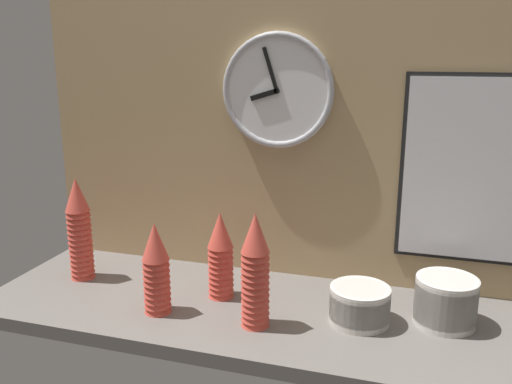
{
  "coord_description": "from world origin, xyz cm",
  "views": [
    {
      "loc": [
        41.85,
        -136.52,
        71.26
      ],
      "look_at": [
        -1.49,
        4.0,
        32.73
      ],
      "focal_mm": 38.0,
      "sensor_mm": 36.0,
      "label": 1
    }
  ],
  "objects_px": {
    "cup_stack_far_left": "(79,229)",
    "wall_clock": "(277,91)",
    "bowl_stack_far_right": "(446,300)",
    "bowl_stack_right": "(360,304)",
    "cup_stack_center_left": "(156,268)",
    "cup_stack_center": "(221,255)",
    "cup_stack_center_right": "(255,271)",
    "menu_board": "(465,170)"
  },
  "relations": [
    {
      "from": "cup_stack_center_left",
      "to": "menu_board",
      "type": "height_order",
      "value": "menu_board"
    },
    {
      "from": "cup_stack_center",
      "to": "bowl_stack_far_right",
      "type": "height_order",
      "value": "cup_stack_center"
    },
    {
      "from": "cup_stack_center_left",
      "to": "bowl_stack_right",
      "type": "bearing_deg",
      "value": 11.18
    },
    {
      "from": "bowl_stack_right",
      "to": "cup_stack_far_left",
      "type": "bearing_deg",
      "value": 177.76
    },
    {
      "from": "wall_clock",
      "to": "cup_stack_far_left",
      "type": "bearing_deg",
      "value": -160.35
    },
    {
      "from": "cup_stack_far_left",
      "to": "cup_stack_center",
      "type": "xyz_separation_m",
      "value": [
        0.48,
        0.0,
        -0.03
      ]
    },
    {
      "from": "bowl_stack_far_right",
      "to": "wall_clock",
      "type": "xyz_separation_m",
      "value": [
        -0.52,
        0.19,
        0.53
      ]
    },
    {
      "from": "cup_stack_center",
      "to": "bowl_stack_right",
      "type": "height_order",
      "value": "cup_stack_center"
    },
    {
      "from": "cup_stack_center_left",
      "to": "bowl_stack_right",
      "type": "distance_m",
      "value": 0.56
    },
    {
      "from": "bowl_stack_far_right",
      "to": "bowl_stack_right",
      "type": "relative_size",
      "value": 1.0
    },
    {
      "from": "cup_stack_far_left",
      "to": "wall_clock",
      "type": "bearing_deg",
      "value": 19.65
    },
    {
      "from": "cup_stack_center",
      "to": "menu_board",
      "type": "height_order",
      "value": "menu_board"
    },
    {
      "from": "cup_stack_center_left",
      "to": "cup_stack_far_left",
      "type": "distance_m",
      "value": 0.37
    },
    {
      "from": "cup_stack_far_left",
      "to": "bowl_stack_right",
      "type": "height_order",
      "value": "cup_stack_far_left"
    },
    {
      "from": "bowl_stack_far_right",
      "to": "wall_clock",
      "type": "bearing_deg",
      "value": 160.13
    },
    {
      "from": "bowl_stack_far_right",
      "to": "menu_board",
      "type": "xyz_separation_m",
      "value": [
        0.03,
        0.2,
        0.31
      ]
    },
    {
      "from": "cup_stack_center",
      "to": "wall_clock",
      "type": "distance_m",
      "value": 0.52
    },
    {
      "from": "cup_stack_far_left",
      "to": "wall_clock",
      "type": "distance_m",
      "value": 0.76
    },
    {
      "from": "cup_stack_center_right",
      "to": "bowl_stack_right",
      "type": "bearing_deg",
      "value": 21.18
    },
    {
      "from": "cup_stack_center",
      "to": "wall_clock",
      "type": "bearing_deg",
      "value": 61.71
    },
    {
      "from": "cup_stack_far_left",
      "to": "wall_clock",
      "type": "relative_size",
      "value": 0.95
    },
    {
      "from": "cup_stack_center_right",
      "to": "menu_board",
      "type": "distance_m",
      "value": 0.67
    },
    {
      "from": "wall_clock",
      "to": "menu_board",
      "type": "height_order",
      "value": "wall_clock"
    },
    {
      "from": "cup_stack_center",
      "to": "menu_board",
      "type": "relative_size",
      "value": 0.48
    },
    {
      "from": "cup_stack_far_left",
      "to": "cup_stack_center_right",
      "type": "distance_m",
      "value": 0.64
    },
    {
      "from": "cup_stack_far_left",
      "to": "bowl_stack_far_right",
      "type": "bearing_deg",
      "value": 1.15
    },
    {
      "from": "cup_stack_center_right",
      "to": "menu_board",
      "type": "height_order",
      "value": "menu_board"
    },
    {
      "from": "cup_stack_far_left",
      "to": "bowl_stack_right",
      "type": "bearing_deg",
      "value": -2.24
    },
    {
      "from": "menu_board",
      "to": "wall_clock",
      "type": "bearing_deg",
      "value": -179.08
    },
    {
      "from": "cup_stack_center_right",
      "to": "wall_clock",
      "type": "xyz_separation_m",
      "value": [
        -0.04,
        0.35,
        0.44
      ]
    },
    {
      "from": "cup_stack_far_left",
      "to": "wall_clock",
      "type": "height_order",
      "value": "wall_clock"
    },
    {
      "from": "cup_stack_center_right",
      "to": "menu_board",
      "type": "relative_size",
      "value": 0.58
    },
    {
      "from": "bowl_stack_far_right",
      "to": "bowl_stack_right",
      "type": "xyz_separation_m",
      "value": [
        -0.22,
        -0.06,
        -0.02
      ]
    },
    {
      "from": "wall_clock",
      "to": "bowl_stack_far_right",
      "type": "bearing_deg",
      "value": -19.87
    },
    {
      "from": "cup_stack_far_left",
      "to": "cup_stack_center",
      "type": "relative_size",
      "value": 1.26
    },
    {
      "from": "cup_stack_center_right",
      "to": "bowl_stack_right",
      "type": "xyz_separation_m",
      "value": [
        0.26,
        0.1,
        -0.1
      ]
    },
    {
      "from": "bowl_stack_right",
      "to": "menu_board",
      "type": "relative_size",
      "value": 0.3
    },
    {
      "from": "bowl_stack_far_right",
      "to": "cup_stack_center_left",
      "type": "bearing_deg",
      "value": -167.84
    },
    {
      "from": "cup_stack_center_left",
      "to": "wall_clock",
      "type": "distance_m",
      "value": 0.63
    },
    {
      "from": "cup_stack_center_left",
      "to": "cup_stack_center_right",
      "type": "height_order",
      "value": "cup_stack_center_right"
    },
    {
      "from": "cup_stack_center_left",
      "to": "wall_clock",
      "type": "height_order",
      "value": "wall_clock"
    },
    {
      "from": "cup_stack_center_left",
      "to": "wall_clock",
      "type": "xyz_separation_m",
      "value": [
        0.25,
        0.35,
        0.46
      ]
    }
  ]
}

